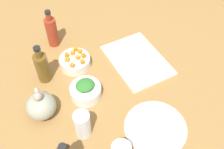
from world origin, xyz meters
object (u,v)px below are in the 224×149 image
Objects in this scene: cutting_board at (137,60)px; bottle_1 at (42,67)px; bowl_greens at (86,91)px; teapot at (41,105)px; bowl_carrots at (75,62)px; bottle_0 at (52,31)px; plate_tofu at (155,128)px; drinking_glass_0 at (82,124)px.

bottle_1 is (6.36, 45.54, 7.66)cm from cutting_board.
teapot is at bearing 94.79° from bowl_greens.
bottle_0 is (19.44, 5.75, 6.09)cm from bowl_carrots.
cutting_board is 1.69× the size of bottle_1.
teapot is 0.70× the size of bottle_0.
plate_tofu is at bearing -142.37° from bowl_greens.
bowl_carrots is 1.01× the size of teapot.
bottle_1 is at bearing 82.05° from cutting_board.
bowl_greens is at bearing -85.21° from teapot.
drinking_glass_0 is at bearing -167.28° from bottle_1.
bowl_greens is at bearing 108.79° from cutting_board.
drinking_glass_0 is at bearing 70.86° from plate_tofu.
plate_tofu is 48.20cm from teapot.
bowl_greens is at bearing 176.74° from bowl_carrots.
drinking_glass_0 is at bearing 177.62° from bottle_0.
plate_tofu is 1.72× the size of bowl_carrots.
plate_tofu is 56.89cm from bottle_1.
bowl_carrots is 0.74× the size of bottle_1.
bottle_0 is (38.89, 4.65, 5.78)cm from bowl_greens.
plate_tofu is 1.84× the size of bowl_greens.
cutting_board is 47.32cm from drinking_glass_0.
drinking_glass_0 is at bearing -140.34° from teapot.
drinking_glass_0 reaches higher than cutting_board.
drinking_glass_0 is (-15.65, -12.98, 1.02)cm from teapot.
plate_tofu is at bearing -121.82° from teapot.
plate_tofu is at bearing -140.99° from bottle_1.
bowl_carrots is 37.86cm from drinking_glass_0.
bowl_greens reaches higher than cutting_board.
drinking_glass_0 reaches higher than bowl_greens.
bowl_carrots is at bearing 22.98° from plate_tofu.
bottle_0 reaches higher than teapot.
cutting_board is 52.46cm from teapot.
plate_tofu is 71.05cm from bottle_0.
bowl_greens reaches higher than plate_tofu.
cutting_board is 32.66cm from bowl_greens.
bottle_1 reaches higher than bowl_carrots.
bottle_0 is at bearing 51.33° from cutting_board.
plate_tofu is 29.97cm from drinking_glass_0.
drinking_glass_0 is at bearing 158.05° from bowl_greens.
cutting_board is at bearing -53.66° from drinking_glass_0.
bowl_carrots reaches higher than cutting_board.
drinking_glass_0 is at bearing 126.34° from cutting_board.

